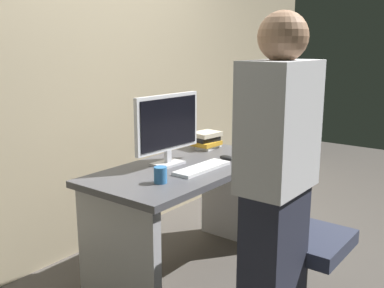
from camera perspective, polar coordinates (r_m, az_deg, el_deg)
name	(u,v)px	position (r m, az deg, el deg)	size (l,w,h in m)	color
ground_plane	(186,270)	(3.16, -0.75, -15.71)	(9.00, 9.00, 0.00)	#4C4742
wall_back	(93,44)	(3.37, -12.44, 12.37)	(6.40, 0.10, 3.00)	tan
desk	(186,200)	(2.95, -0.78, -7.11)	(1.35, 0.68, 0.73)	#4C4C51
office_chair	(295,242)	(2.59, 12.96, -12.11)	(0.52, 0.52, 0.94)	black
person_at_desk	(276,191)	(2.10, 10.69, -5.84)	(0.40, 0.24, 1.64)	#262838
monitor	(168,126)	(2.85, -3.11, 2.34)	(0.54, 0.15, 0.46)	silver
keyboard	(202,168)	(2.79, 1.29, -3.07)	(0.43, 0.13, 0.02)	white
mouse	(226,158)	(3.02, 4.38, -1.76)	(0.06, 0.10, 0.03)	black
cup_near_keyboard	(160,175)	(2.53, -4.03, -3.94)	(0.07, 0.07, 0.09)	#3372B2
book_stack	(207,140)	(3.35, 1.87, 0.54)	(0.22, 0.18, 0.12)	white
cell_phone	(244,156)	(3.14, 6.61, -1.50)	(0.07, 0.14, 0.01)	black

